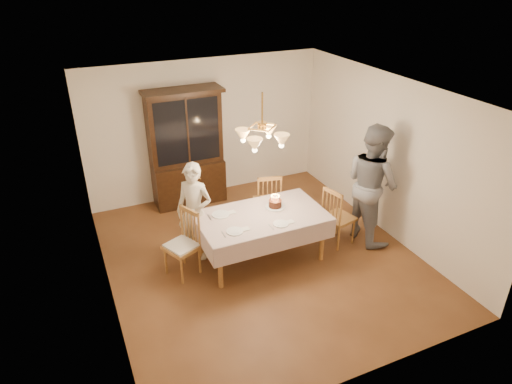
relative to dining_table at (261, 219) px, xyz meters
name	(u,v)px	position (x,y,z in m)	size (l,w,h in m)	color
ground	(261,257)	(0.00, 0.00, -0.68)	(5.00, 5.00, 0.00)	brown
room_shell	(262,164)	(0.00, 0.00, 0.90)	(5.00, 5.00, 5.00)	white
dining_table	(261,219)	(0.00, 0.00, 0.00)	(1.90, 1.10, 0.76)	#95602B
china_hutch	(186,150)	(-0.47, 2.25, 0.36)	(1.38, 0.54, 2.16)	black
chair_far_side	(267,202)	(0.50, 0.85, -0.24)	(0.53, 0.51, 1.00)	#95602B
chair_left_end	(182,247)	(-1.20, 0.12, -0.23)	(0.56, 0.57, 1.00)	#95602B
chair_right_end	(338,219)	(1.30, -0.11, -0.24)	(0.51, 0.52, 1.00)	#95602B
elderly_woman	(195,212)	(-0.89, 0.46, 0.09)	(0.57, 0.37, 1.55)	beige
adult_in_grey	(372,183)	(1.85, -0.16, 0.30)	(0.95, 0.74, 1.96)	slate
birthday_cake	(275,204)	(0.29, 0.13, 0.13)	(0.30, 0.30, 0.20)	white
place_setting_near_left	(236,231)	(-0.52, -0.27, 0.08)	(0.39, 0.24, 0.02)	white
place_setting_near_right	(282,224)	(0.16, -0.35, 0.08)	(0.37, 0.23, 0.02)	white
place_setting_far_left	(222,214)	(-0.54, 0.25, 0.08)	(0.41, 0.27, 0.02)	white
chandelier	(262,138)	(0.00, 0.00, 1.29)	(0.62, 0.62, 0.73)	#BF8C3F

